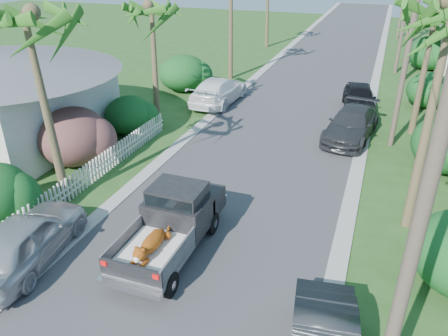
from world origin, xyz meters
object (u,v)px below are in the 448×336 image
at_px(parked_car_rm, 351,124).
at_px(palm_l_b, 150,7).
at_px(parked_car_rf, 359,98).
at_px(utility_pole_b, 408,52).
at_px(utility_pole_a, 416,239).
at_px(parked_car_lf, 219,91).
at_px(parked_car_ln, 26,240).
at_px(palm_r_b, 436,16).
at_px(utility_pole_c, 406,11).
at_px(palm_l_a, 28,14).
at_px(pickup_truck, 175,219).

distance_m(parked_car_rm, palm_l_b, 11.79).
bearing_deg(parked_car_rf, utility_pole_b, -75.42).
relative_size(palm_l_b, utility_pole_a, 0.82).
height_order(parked_car_rm, parked_car_lf, parked_car_lf).
bearing_deg(parked_car_ln, palm_l_b, -88.65).
bearing_deg(palm_r_b, utility_pole_b, -116.57).
distance_m(palm_r_b, utility_pole_b, 2.61).
bearing_deg(utility_pole_a, parked_car_rm, 97.46).
distance_m(palm_l_b, utility_pole_c, 20.30).
distance_m(parked_car_ln, parked_car_lf, 16.58).
xyz_separation_m(parked_car_ln, palm_r_b, (11.42, 15.33, 5.15)).
bearing_deg(parked_car_rm, palm_l_a, -126.23).
relative_size(parked_car_ln, parked_car_lf, 0.86).
height_order(palm_l_b, utility_pole_c, utility_pole_c).
xyz_separation_m(parked_car_lf, utility_pole_b, (10.38, -3.25, 3.80)).
xyz_separation_m(parked_car_rf, parked_car_lf, (-8.38, -1.65, 0.03)).
xyz_separation_m(parked_car_rm, parked_car_ln, (-8.42, -13.60, 0.06)).
height_order(pickup_truck, parked_car_lf, pickup_truck).
xyz_separation_m(parked_car_rm, utility_pole_b, (2.00, -0.27, 3.85)).
height_order(pickup_truck, parked_car_rf, pickup_truck).
xyz_separation_m(utility_pole_a, utility_pole_c, (0.00, 30.00, 0.00)).
bearing_deg(palm_l_a, utility_pole_a, -22.96).
distance_m(pickup_truck, parked_car_ln, 4.58).
bearing_deg(palm_l_a, pickup_truck, -10.53).
xyz_separation_m(palm_l_a, utility_pole_c, (11.80, 25.00, -2.33)).
distance_m(parked_car_rm, palm_r_b, 6.25).
height_order(parked_car_rf, utility_pole_c, utility_pole_c).
xyz_separation_m(parked_car_lf, utility_pole_a, (10.38, -18.25, 3.80)).
height_order(parked_car_rf, palm_l_b, palm_l_b).
relative_size(parked_car_ln, utility_pole_b, 0.53).
xyz_separation_m(palm_l_b, palm_r_b, (13.40, 3.00, -0.20)).
height_order(parked_car_rm, utility_pole_a, utility_pole_a).
bearing_deg(utility_pole_c, utility_pole_b, -90.00).
xyz_separation_m(parked_car_rf, palm_l_b, (-10.40, -5.90, 5.38)).
bearing_deg(utility_pole_c, parked_car_rm, -97.73).
bearing_deg(utility_pole_b, parked_car_ln, -128.02).
bearing_deg(parked_car_lf, parked_car_rm, 162.38).
bearing_deg(parked_car_ln, parked_car_rf, -122.56).
bearing_deg(palm_l_b, parked_car_lf, 64.55).
xyz_separation_m(pickup_truck, parked_car_ln, (-3.94, -2.34, -0.20)).
bearing_deg(palm_r_b, palm_l_b, -167.38).
height_order(palm_l_a, palm_l_b, palm_l_a).
xyz_separation_m(palm_l_a, utility_pole_a, (11.80, -5.00, -2.33)).
relative_size(parked_car_lf, palm_l_a, 0.67).
bearing_deg(parked_car_lf, parked_car_rf, -166.89).
height_order(palm_l_a, utility_pole_b, utility_pole_b).
bearing_deg(utility_pole_a, palm_l_a, 157.04).
relative_size(utility_pole_a, utility_pole_b, 1.00).
bearing_deg(parked_car_ln, palm_l_a, -75.26).
xyz_separation_m(palm_r_b, utility_pole_a, (-1.00, -17.00, -1.35)).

